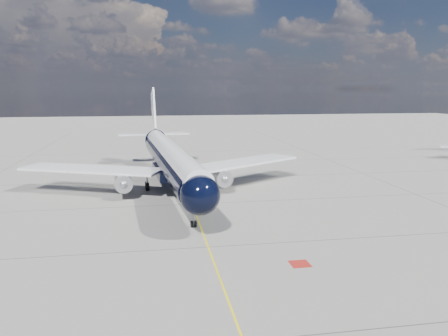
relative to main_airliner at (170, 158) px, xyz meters
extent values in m
plane|color=gray|center=(2.24, 11.30, -4.40)|extent=(320.00, 320.00, 0.00)
cube|color=yellow|center=(2.24, 6.30, -4.40)|extent=(0.16, 160.00, 0.01)
cube|color=maroon|center=(9.04, -28.70, -4.40)|extent=(1.60, 1.60, 0.01)
cylinder|color=black|center=(0.12, -1.36, -0.20)|extent=(7.04, 38.23, 3.80)
sphere|color=black|center=(1.83, -21.31, -0.20)|extent=(4.11, 4.11, 3.80)
cone|color=black|center=(-1.89, 22.08, 0.41)|extent=(4.39, 7.31, 3.80)
cylinder|color=white|center=(0.12, -1.36, 0.76)|extent=(6.38, 40.15, 2.97)
cube|color=black|center=(1.84, -21.51, 0.36)|extent=(2.50, 1.40, 0.55)
cube|color=white|center=(-10.48, -0.76, -1.10)|extent=(19.64, 12.14, 0.32)
cube|color=white|center=(10.46, 1.03, -1.10)|extent=(18.86, 14.64, 0.32)
cube|color=black|center=(0.12, -1.36, -1.60)|extent=(5.04, 10.33, 1.00)
cylinder|color=silver|center=(-6.20, -3.91, -2.25)|extent=(2.63, 4.78, 2.24)
cylinder|color=silver|center=(6.77, -2.80, -2.25)|extent=(2.63, 4.78, 2.24)
sphere|color=gray|center=(-6.02, -6.00, -2.25)|extent=(1.19, 1.19, 1.10)
sphere|color=gray|center=(6.95, -4.89, -2.25)|extent=(1.19, 1.19, 1.10)
cube|color=white|center=(-6.21, -3.71, -1.50)|extent=(0.49, 3.21, 1.10)
cube|color=white|center=(6.75, -2.60, -1.50)|extent=(0.49, 3.21, 1.10)
cube|color=white|center=(-1.85, 21.58, 5.51)|extent=(0.86, 6.35, 8.53)
cube|color=white|center=(-1.89, 22.08, 1.21)|extent=(13.24, 4.30, 0.22)
cylinder|color=gray|center=(1.53, -17.82, -3.15)|extent=(0.19, 0.19, 2.10)
cylinder|color=black|center=(1.33, -17.83, -4.05)|extent=(0.24, 0.71, 0.70)
cylinder|color=black|center=(1.73, -17.80, -4.05)|extent=(0.24, 0.71, 0.70)
cylinder|color=gray|center=(-3.20, -0.14, -3.05)|extent=(0.28, 0.28, 1.90)
cylinder|color=gray|center=(3.18, 0.41, -3.05)|extent=(0.28, 0.28, 1.90)
cylinder|color=black|center=(-3.16, -0.69, -3.85)|extent=(0.54, 1.14, 1.10)
cylinder|color=black|center=(-3.25, 0.41, -3.85)|extent=(0.54, 1.14, 1.10)
cylinder|color=black|center=(3.23, -0.14, -3.85)|extent=(0.54, 1.14, 1.10)
cylinder|color=black|center=(3.13, 0.96, -3.85)|extent=(0.54, 1.14, 1.10)
camera|label=1|loc=(-2.56, -60.43, 9.51)|focal=35.00mm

